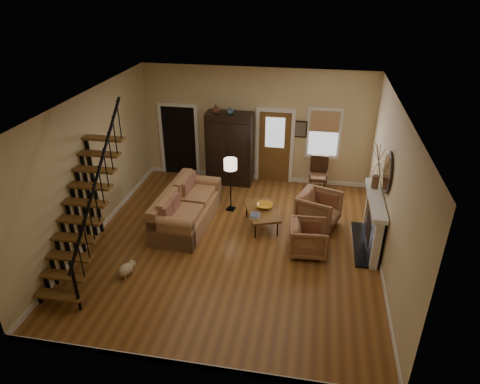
% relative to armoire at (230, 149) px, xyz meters
% --- Properties ---
extents(room, '(7.00, 7.33, 3.30)m').
position_rel_armoire_xyz_m(room, '(0.29, -1.39, 0.46)').
color(room, brown).
rests_on(room, ground).
extents(staircase, '(0.94, 2.80, 3.20)m').
position_rel_armoire_xyz_m(staircase, '(-2.08, -4.45, 0.55)').
color(staircase, brown).
rests_on(staircase, ground).
extents(fireplace, '(0.33, 1.95, 2.30)m').
position_rel_armoire_xyz_m(fireplace, '(3.83, -2.65, -0.31)').
color(fireplace, black).
rests_on(fireplace, ground).
extents(armoire, '(1.30, 0.60, 2.10)m').
position_rel_armoire_xyz_m(armoire, '(0.00, 0.00, 0.00)').
color(armoire, black).
rests_on(armoire, ground).
extents(vase_a, '(0.24, 0.24, 0.25)m').
position_rel_armoire_xyz_m(vase_a, '(-0.35, -0.10, 1.17)').
color(vase_a, '#4C2619').
rests_on(vase_a, armoire).
extents(vase_b, '(0.20, 0.20, 0.21)m').
position_rel_armoire_xyz_m(vase_b, '(0.05, -0.10, 1.16)').
color(vase_b, '#334C60').
rests_on(vase_b, armoire).
extents(sofa, '(1.18, 2.49, 0.91)m').
position_rel_armoire_xyz_m(sofa, '(-0.56, -2.46, -0.60)').
color(sofa, '#A07048').
rests_on(sofa, ground).
extents(coffee_table, '(1.04, 1.31, 0.44)m').
position_rel_armoire_xyz_m(coffee_table, '(1.25, -2.27, -0.83)').
color(coffee_table, brown).
rests_on(coffee_table, ground).
extents(bowl, '(0.39, 0.39, 0.10)m').
position_rel_armoire_xyz_m(bowl, '(1.30, -2.12, -0.56)').
color(bowl, orange).
rests_on(bowl, coffee_table).
extents(books, '(0.21, 0.29, 0.05)m').
position_rel_armoire_xyz_m(books, '(1.13, -2.57, -0.58)').
color(books, beige).
rests_on(books, coffee_table).
extents(armchair_left, '(0.87, 0.85, 0.75)m').
position_rel_armoire_xyz_m(armchair_left, '(2.40, -3.18, -0.68)').
color(armchair_left, brown).
rests_on(armchair_left, ground).
extents(armchair_right, '(1.19, 1.17, 0.86)m').
position_rel_armoire_xyz_m(armchair_right, '(2.60, -1.96, -0.62)').
color(armchair_right, brown).
rests_on(armchair_right, ground).
extents(floor_lamp, '(0.38, 0.38, 1.44)m').
position_rel_armoire_xyz_m(floor_lamp, '(0.35, -1.61, -0.33)').
color(floor_lamp, black).
rests_on(floor_lamp, ground).
extents(side_chair, '(0.54, 0.54, 1.02)m').
position_rel_armoire_xyz_m(side_chair, '(2.55, -0.20, -0.54)').
color(side_chair, '#352010').
rests_on(side_chair, ground).
extents(dog, '(0.37, 0.46, 0.29)m').
position_rel_armoire_xyz_m(dog, '(-1.23, -4.68, -0.90)').
color(dog, '#CCB98B').
rests_on(dog, ground).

